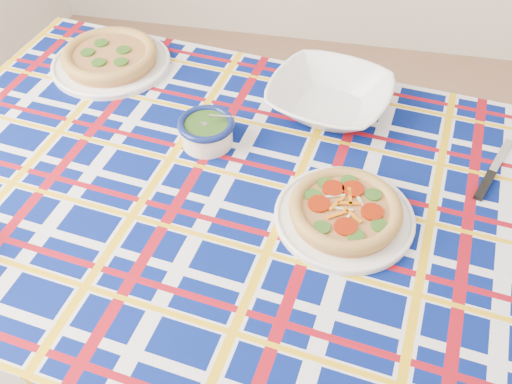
% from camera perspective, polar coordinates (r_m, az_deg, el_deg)
% --- Properties ---
extents(dining_table, '(1.69, 1.19, 0.74)m').
position_cam_1_polar(dining_table, '(1.24, -0.18, -2.79)').
color(dining_table, brown).
rests_on(dining_table, floor).
extents(tablecloth, '(1.73, 1.23, 0.10)m').
position_cam_1_polar(tablecloth, '(1.22, -0.18, -2.05)').
color(tablecloth, '#05135E').
rests_on(tablecloth, dining_table).
extents(main_focaccia_plate, '(0.34, 0.34, 0.06)m').
position_cam_1_polar(main_focaccia_plate, '(1.14, 8.93, -1.76)').
color(main_focaccia_plate, '#AD713D').
rests_on(main_focaccia_plate, tablecloth).
extents(pesto_bowl, '(0.14, 0.14, 0.08)m').
position_cam_1_polar(pesto_bowl, '(1.29, -4.97, 6.23)').
color(pesto_bowl, '#1C3B10').
rests_on(pesto_bowl, tablecloth).
extents(serving_bowl, '(0.35, 0.35, 0.07)m').
position_cam_1_polar(serving_bowl, '(1.39, 7.34, 9.34)').
color(serving_bowl, white).
rests_on(serving_bowl, tablecloth).
extents(second_focaccia_plate, '(0.37, 0.37, 0.06)m').
position_cam_1_polar(second_focaccia_plate, '(1.59, -14.40, 13.02)').
color(second_focaccia_plate, '#AD713D').
rests_on(second_focaccia_plate, tablecloth).
extents(table_knife, '(0.11, 0.23, 0.01)m').
position_cam_1_polar(table_knife, '(1.37, 23.22, 3.21)').
color(table_knife, silver).
rests_on(table_knife, tablecloth).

